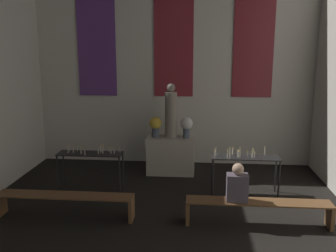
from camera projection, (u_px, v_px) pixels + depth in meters
wall_back at (174, 56)px, 9.44m from camera, size 7.25×0.16×5.52m
altar at (171, 155)px, 9.02m from camera, size 1.13×0.57×0.89m
statue at (171, 113)px, 8.80m from camera, size 0.29×0.29×1.29m
flower_vase_left at (155, 125)px, 8.89m from camera, size 0.29×0.29×0.49m
flower_vase_right at (186, 125)px, 8.83m from camera, size 0.29×0.29×0.49m
candle_rack_left at (91, 158)px, 7.97m from camera, size 1.38×0.42×0.99m
candle_rack_right at (245, 162)px, 7.69m from camera, size 1.38×0.42×1.00m
pew_back_left at (65, 200)px, 6.68m from camera, size 2.47×0.36×0.44m
pew_back_right at (258, 207)px, 6.40m from camera, size 2.47×0.36×0.44m
person_seated at (237, 185)px, 6.35m from camera, size 0.36×0.24×0.67m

